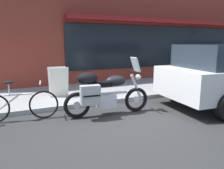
# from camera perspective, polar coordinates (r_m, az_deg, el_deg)

# --- Properties ---
(ground_plane) EXTENTS (80.00, 80.00, 0.00)m
(ground_plane) POSITION_cam_1_polar(r_m,az_deg,el_deg) (4.93, 0.92, -9.72)
(ground_plane) COLOR #2C2C2C
(touring_motorcycle) EXTENTS (2.14, 0.62, 1.39)m
(touring_motorcycle) POSITION_cam_1_polar(r_m,az_deg,el_deg) (5.16, -2.33, -1.83)
(touring_motorcycle) COLOR black
(touring_motorcycle) RESTS_ON ground_plane
(parked_bicycle) EXTENTS (1.69, 0.48, 0.92)m
(parked_bicycle) POSITION_cam_1_polar(r_m,az_deg,el_deg) (5.31, -23.19, -5.00)
(parked_bicycle) COLOR black
(parked_bicycle) RESTS_ON ground_plane
(sandwich_board_sign) EXTENTS (0.55, 0.41, 0.89)m
(sandwich_board_sign) POSITION_cam_1_polar(r_m,az_deg,el_deg) (6.79, -13.89, 0.73)
(sandwich_board_sign) COLOR silver
(sandwich_board_sign) RESTS_ON sidewalk_curb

